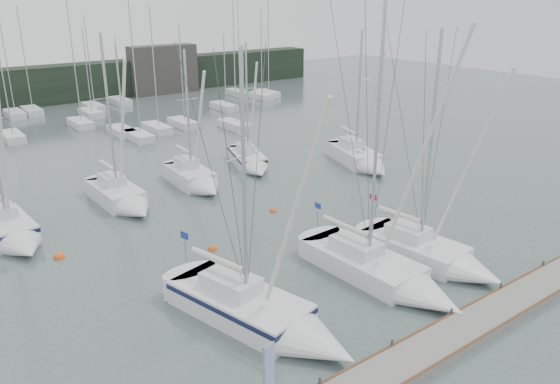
# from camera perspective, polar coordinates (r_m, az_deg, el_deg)

# --- Properties ---
(ground) EXTENTS (160.00, 160.00, 0.00)m
(ground) POSITION_cam_1_polar(r_m,az_deg,el_deg) (28.13, 8.16, -10.94)
(ground) COLOR #4A5A58
(ground) RESTS_ON ground
(dock) EXTENTS (24.00, 2.00, 0.40)m
(dock) POSITION_cam_1_polar(r_m,az_deg,el_deg) (25.35, 16.37, -14.94)
(dock) COLOR slate
(dock) RESTS_ON ground
(far_treeline) EXTENTS (90.00, 4.00, 5.00)m
(far_treeline) POSITION_cam_1_polar(r_m,az_deg,el_deg) (81.53, -24.33, 10.05)
(far_treeline) COLOR black
(far_treeline) RESTS_ON ground
(far_building_right) EXTENTS (10.00, 3.00, 7.00)m
(far_building_right) POSITION_cam_1_polar(r_m,az_deg,el_deg) (85.22, -12.10, 12.42)
(far_building_right) COLOR #3A3735
(far_building_right) RESTS_ON ground
(mast_forest) EXTENTS (57.79, 26.02, 14.67)m
(mast_forest) POSITION_cam_1_polar(r_m,az_deg,el_deg) (67.38, -19.55, 7.12)
(mast_forest) COLOR silver
(mast_forest) RESTS_ON ground
(sailboat_near_left) EXTENTS (5.26, 10.43, 13.49)m
(sailboat_near_left) POSITION_cam_1_polar(r_m,az_deg,el_deg) (25.21, -1.04, -13.11)
(sailboat_near_left) COLOR silver
(sailboat_near_left) RESTS_ON ground
(sailboat_near_center) EXTENTS (3.43, 10.25, 16.24)m
(sailboat_near_center) POSITION_cam_1_polar(r_m,az_deg,el_deg) (29.14, 11.73, -8.80)
(sailboat_near_center) COLOR silver
(sailboat_near_center) RESTS_ON ground
(sailboat_near_right) EXTENTS (3.75, 8.92, 13.74)m
(sailboat_near_right) POSITION_cam_1_polar(r_m,az_deg,el_deg) (31.74, 16.51, -6.70)
(sailboat_near_right) COLOR silver
(sailboat_near_right) RESTS_ON ground
(sailboat_mid_a) EXTENTS (3.00, 7.66, 12.50)m
(sailboat_mid_a) POSITION_cam_1_polar(r_m,az_deg,el_deg) (37.04, -26.13, -3.92)
(sailboat_mid_a) COLOR silver
(sailboat_mid_a) RESTS_ON ground
(sailboat_mid_b) EXTENTS (2.76, 7.79, 12.75)m
(sailboat_mid_b) POSITION_cam_1_polar(r_m,az_deg,el_deg) (40.20, -15.99, -0.77)
(sailboat_mid_b) COLOR silver
(sailboat_mid_b) RESTS_ON ground
(sailboat_mid_c) EXTENTS (2.94, 7.17, 11.29)m
(sailboat_mid_c) POSITION_cam_1_polar(r_m,az_deg,el_deg) (42.94, -8.69, 1.17)
(sailboat_mid_c) COLOR silver
(sailboat_mid_c) RESTS_ON ground
(sailboat_mid_d) EXTENTS (4.62, 7.79, 11.32)m
(sailboat_mid_d) POSITION_cam_1_polar(r_m,az_deg,el_deg) (47.43, -3.06, 3.15)
(sailboat_mid_d) COLOR silver
(sailboat_mid_d) RESTS_ON ground
(sailboat_mid_e) EXTENTS (5.07, 9.01, 12.38)m
(sailboat_mid_e) POSITION_cam_1_polar(r_m,az_deg,el_deg) (48.17, 8.58, 3.29)
(sailboat_mid_e) COLOR silver
(sailboat_mid_e) RESTS_ON ground
(buoy_a) EXTENTS (0.54, 0.54, 0.54)m
(buoy_a) POSITION_cam_1_polar(r_m,az_deg,el_deg) (32.94, -7.07, -5.97)
(buoy_a) COLOR #E54E14
(buoy_a) RESTS_ON ground
(buoy_b) EXTENTS (0.51, 0.51, 0.51)m
(buoy_b) POSITION_cam_1_polar(r_m,az_deg,el_deg) (38.19, -0.75, -2.02)
(buoy_b) COLOR #E54E14
(buoy_b) RESTS_ON ground
(buoy_c) EXTENTS (0.64, 0.64, 0.64)m
(buoy_c) POSITION_cam_1_polar(r_m,az_deg,el_deg) (34.20, -22.07, -6.38)
(buoy_c) COLOR #E54E14
(buoy_c) RESTS_ON ground
(seagull) EXTENTS (1.09, 0.51, 0.22)m
(seagull) POSITION_cam_1_polar(r_m,az_deg,el_deg) (28.88, 8.21, 4.27)
(seagull) COLOR white
(seagull) RESTS_ON ground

